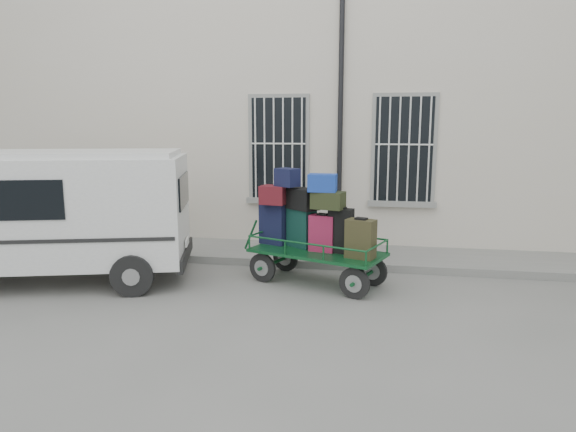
% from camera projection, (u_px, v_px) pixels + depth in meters
% --- Properties ---
extents(ground, '(80.00, 80.00, 0.00)m').
position_uv_depth(ground, '(269.00, 289.00, 8.78)').
color(ground, slate).
rests_on(ground, ground).
extents(building, '(24.00, 5.15, 6.00)m').
position_uv_depth(building, '(312.00, 116.00, 13.57)').
color(building, beige).
rests_on(building, ground).
extents(sidewalk, '(24.00, 1.70, 0.15)m').
position_uv_depth(sidewalk, '(291.00, 253.00, 10.90)').
color(sidewalk, slate).
rests_on(sidewalk, ground).
extents(luggage_cart, '(2.73, 1.79, 2.02)m').
position_uv_depth(luggage_cart, '(313.00, 228.00, 8.98)').
color(luggage_cart, black).
rests_on(luggage_cart, ground).
extents(van, '(4.94, 3.09, 2.33)m').
position_uv_depth(van, '(53.00, 208.00, 9.00)').
color(van, silver).
rests_on(van, ground).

